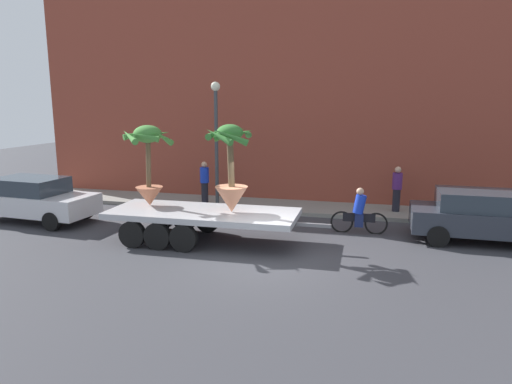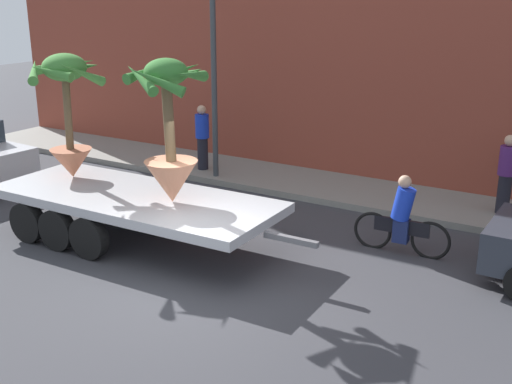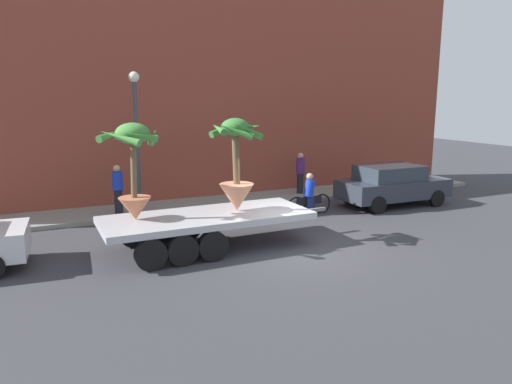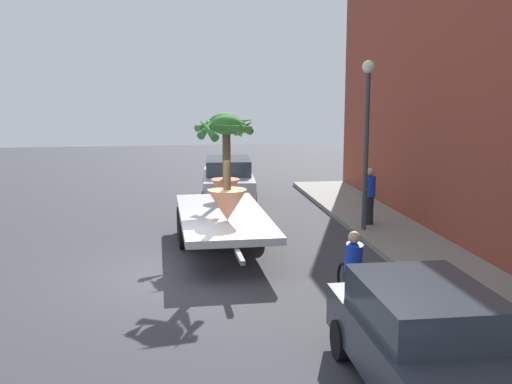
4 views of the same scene
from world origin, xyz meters
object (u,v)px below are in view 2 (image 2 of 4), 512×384
Objects in this scene: pedestrian_far_left at (202,136)px; street_lamp at (214,54)px; pedestrian_near_gate at (506,173)px; flatbed_trailer at (125,203)px; potted_palm_rear at (67,108)px; cyclist at (402,219)px; potted_palm_middle at (169,137)px.

street_lamp is (0.66, -0.36, 2.19)m from pedestrian_far_left.
pedestrian_far_left is at bearing -176.54° from pedestrian_near_gate.
potted_palm_rear is (-1.63, 0.26, 1.67)m from flatbed_trailer.
cyclist is 6.48m from street_lamp.
potted_palm_rear is 1.38× the size of cyclist.
street_lamp is at bearing 114.58° from potted_palm_middle.
cyclist is 0.38× the size of street_lamp.
pedestrian_far_left is (-1.42, 4.57, 0.28)m from flatbed_trailer.
potted_palm_middle is at bearing -4.54° from potted_palm_rear.
potted_palm_rear is 1.49× the size of pedestrian_near_gate.
cyclist is (6.47, 1.92, -1.76)m from potted_palm_rear.
potted_palm_middle is at bearing -134.80° from pedestrian_near_gate.
pedestrian_far_left is 0.35× the size of street_lamp.
potted_palm_rear is 4.53m from pedestrian_far_left.
pedestrian_far_left is (-7.52, -0.46, 0.00)m from pedestrian_near_gate.
potted_palm_rear is at bearing -148.36° from pedestrian_near_gate.
street_lamp is at bearing -173.19° from pedestrian_near_gate.
cyclist is (3.69, 2.14, -1.53)m from potted_palm_middle.
pedestrian_far_left is (0.21, 4.31, -1.39)m from potted_palm_rear.
potted_palm_middle is at bearing -149.93° from cyclist.
potted_palm_middle is 1.53× the size of pedestrian_near_gate.
potted_palm_middle is at bearing -65.42° from street_lamp.
cyclist is 6.71m from pedestrian_far_left.
flatbed_trailer is at bearing -8.92° from potted_palm_rear.
potted_palm_rear is 1.49× the size of pedestrian_far_left.
street_lamp reaches higher than cyclist.
flatbed_trailer is 2.35m from potted_palm_rear.
potted_palm_rear reaches higher than cyclist.
potted_palm_rear is 0.97× the size of potted_palm_middle.
pedestrian_far_left reaches higher than flatbed_trailer.
potted_palm_rear reaches higher than pedestrian_far_left.
potted_palm_middle reaches higher than potted_palm_rear.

